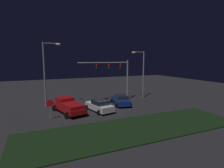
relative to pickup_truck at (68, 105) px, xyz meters
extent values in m
plane|color=black|center=(4.90, 0.69, -1.00)|extent=(80.00, 80.00, 0.00)
cube|color=black|center=(4.90, -7.96, -0.95)|extent=(22.02, 6.30, 0.10)
cube|color=maroon|center=(0.04, -0.17, -0.32)|extent=(3.21, 5.72, 0.55)
cube|color=maroon|center=(-0.24, 0.99, 0.38)|extent=(2.24, 2.28, 0.85)
cube|color=black|center=(-0.24, 0.99, 0.50)|extent=(2.07, 1.89, 0.51)
cube|color=maroon|center=(0.29, -1.22, 0.18)|extent=(2.58, 3.39, 0.45)
cylinder|color=black|center=(-1.42, 1.48, -0.60)|extent=(0.80, 0.22, 0.80)
cylinder|color=black|center=(0.58, 1.96, -0.60)|extent=(0.80, 0.22, 0.80)
cylinder|color=black|center=(-0.50, -2.30, -0.60)|extent=(0.80, 0.22, 0.80)
cylinder|color=black|center=(1.50, -1.82, -0.60)|extent=(0.80, 0.22, 0.80)
cube|color=navy|center=(7.75, 1.03, -0.39)|extent=(2.61, 4.66, 0.70)
cube|color=black|center=(7.70, 0.78, 0.24)|extent=(1.95, 2.27, 0.55)
cylinder|color=black|center=(7.14, 2.67, -0.68)|extent=(0.64, 0.22, 0.64)
cylinder|color=black|center=(8.94, 2.32, -0.68)|extent=(0.64, 0.22, 0.64)
cylinder|color=black|center=(6.56, -0.27, -0.68)|extent=(0.64, 0.22, 0.64)
cylinder|color=black|center=(8.37, -0.62, -0.68)|extent=(0.64, 0.22, 0.64)
cube|color=#B7B7BC|center=(3.78, -0.81, -0.39)|extent=(2.66, 4.68, 0.70)
cube|color=black|center=(3.83, -1.05, 0.24)|extent=(1.98, 2.29, 0.55)
cylinder|color=black|center=(2.57, 0.47, -0.68)|extent=(0.64, 0.22, 0.64)
cylinder|color=black|center=(4.37, 0.84, -0.68)|extent=(0.64, 0.22, 0.64)
cylinder|color=black|center=(3.19, -2.46, -0.68)|extent=(0.64, 0.22, 0.64)
cylinder|color=black|center=(4.99, -2.08, -0.68)|extent=(0.64, 0.22, 0.64)
cylinder|color=slate|center=(10.44, 3.96, 2.25)|extent=(0.24, 0.24, 6.50)
cylinder|color=slate|center=(6.34, 3.96, 5.10)|extent=(8.20, 0.18, 0.18)
cube|color=black|center=(9.04, 3.96, 4.50)|extent=(0.32, 0.44, 0.95)
sphere|color=red|center=(9.04, 3.73, 4.80)|extent=(0.22, 0.22, 0.22)
sphere|color=#59380A|center=(9.04, 3.73, 4.50)|extent=(0.22, 0.22, 0.22)
sphere|color=#0C4719|center=(9.04, 3.73, 4.20)|extent=(0.22, 0.22, 0.22)
cube|color=black|center=(7.04, 3.96, 4.50)|extent=(0.32, 0.44, 0.95)
sphere|color=red|center=(7.04, 3.73, 4.80)|extent=(0.22, 0.22, 0.22)
sphere|color=#59380A|center=(7.04, 3.73, 4.50)|extent=(0.22, 0.22, 0.22)
sphere|color=#0C4719|center=(7.04, 3.73, 4.20)|extent=(0.22, 0.22, 0.22)
cube|color=black|center=(5.04, 3.96, 4.50)|extent=(0.32, 0.44, 0.95)
sphere|color=red|center=(5.04, 3.73, 4.80)|extent=(0.22, 0.22, 0.22)
sphere|color=#59380A|center=(5.04, 3.73, 4.50)|extent=(0.22, 0.22, 0.22)
sphere|color=#0C4719|center=(5.04, 3.73, 4.20)|extent=(0.22, 0.22, 0.22)
cylinder|color=slate|center=(-2.33, 4.37, 3.47)|extent=(0.20, 0.20, 8.94)
cylinder|color=slate|center=(-1.33, 4.37, 7.79)|extent=(2.00, 0.12, 0.12)
ellipsoid|color=#F9CC72|center=(-0.33, 4.37, 7.69)|extent=(0.70, 0.44, 0.30)
cylinder|color=slate|center=(13.62, 4.09, 2.98)|extent=(0.20, 0.20, 7.96)
cylinder|color=slate|center=(12.62, 4.09, 6.81)|extent=(2.00, 0.12, 0.12)
ellipsoid|color=#F9CC72|center=(11.62, 4.09, 6.71)|extent=(0.70, 0.44, 0.30)
cylinder|color=slate|center=(-2.29, -1.71, 0.10)|extent=(0.07, 0.07, 2.20)
cylinder|color=#B20C0F|center=(-2.29, -1.74, 0.85)|extent=(0.76, 0.03, 0.76)
camera|label=1|loc=(-3.96, -22.43, 5.64)|focal=29.40mm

